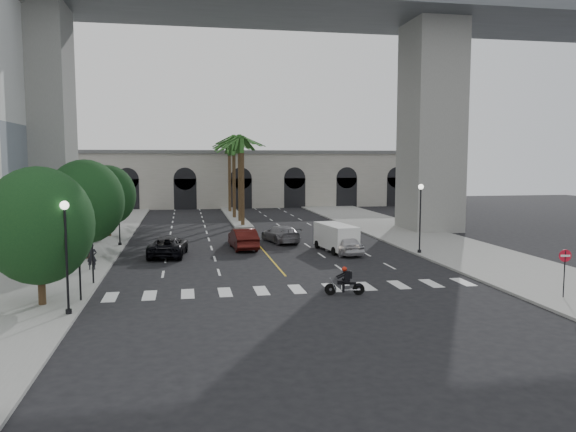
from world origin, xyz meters
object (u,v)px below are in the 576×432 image
object	(u,v)px
lamp_post_left_near	(66,248)
cargo_van	(336,236)
pedestrian_a	(92,257)
lamp_post_left_far	(119,208)
car_b	(243,239)
lamp_post_right	(420,212)
car_e	(240,236)
pedestrian_b	(12,256)
car_c	(168,246)
car_d	(281,234)
do_not_enter_sign	(565,263)
traffic_signal_far	(92,242)
motorcycle_rider	(346,282)
car_a	(344,245)
traffic_signal_near	(79,254)

from	to	relation	value
lamp_post_left_near	cargo_van	xyz separation A→B (m)	(16.96, 15.59, -2.04)
lamp_post_left_near	pedestrian_a	distance (m)	10.92
lamp_post_left_far	car_b	size ratio (longest dim) A/B	1.05
lamp_post_right	car_e	distance (m)	15.37
pedestrian_b	lamp_post_left_far	bearing A→B (deg)	59.83
car_c	car_d	distance (m)	10.82
lamp_post_left_near	car_c	distance (m)	16.38
lamp_post_right	do_not_enter_sign	size ratio (longest dim) A/B	2.03
lamp_post_right	car_d	bearing A→B (deg)	139.37
car_b	pedestrian_b	size ratio (longest dim) A/B	2.68
lamp_post_left_near	traffic_signal_far	world-z (taller)	lamp_post_left_near
motorcycle_rider	cargo_van	xyz separation A→B (m)	(3.26, 13.87, 0.48)
traffic_signal_far	cargo_van	world-z (taller)	traffic_signal_far
lamp_post_left_far	car_e	world-z (taller)	lamp_post_left_far
lamp_post_left_near	cargo_van	distance (m)	23.13
lamp_post_right	car_b	world-z (taller)	lamp_post_right
traffic_signal_far	car_a	world-z (taller)	traffic_signal_far
car_b	cargo_van	world-z (taller)	cargo_van
do_not_enter_sign	traffic_signal_far	bearing A→B (deg)	171.19
motorcycle_rider	car_e	bearing A→B (deg)	109.36
car_d	pedestrian_b	xyz separation A→B (m)	(-18.91, -10.01, 0.36)
cargo_van	pedestrian_b	world-z (taller)	cargo_van
lamp_post_left_far	car_c	size ratio (longest dim) A/B	0.98
car_b	car_e	xyz separation A→B (m)	(0.00, 2.91, -0.14)
car_d	pedestrian_b	bearing A→B (deg)	15.41
car_a	pedestrian_b	world-z (taller)	pedestrian_b
car_a	car_d	xyz separation A→B (m)	(-3.71, 6.91, 0.00)
car_d	car_b	bearing A→B (deg)	27.19
car_d	lamp_post_right	bearing A→B (deg)	126.88
lamp_post_left_near	car_c	size ratio (longest dim) A/B	0.98
lamp_post_left_near	car_b	world-z (taller)	lamp_post_left_near
traffic_signal_far	pedestrian_b	bearing A→B (deg)	140.97
traffic_signal_far	pedestrian_b	size ratio (longest dim) A/B	1.92
lamp_post_left_far	lamp_post_right	xyz separation A→B (m)	(22.80, -8.00, 0.00)
motorcycle_rider	car_a	xyz separation A→B (m)	(3.47, 12.38, 0.04)
car_e	pedestrian_b	xyz separation A→B (m)	(-15.35, -9.97, 0.40)
cargo_van	traffic_signal_far	bearing A→B (deg)	-159.54
car_a	cargo_van	xyz separation A→B (m)	(-0.20, 1.49, 0.44)
traffic_signal_near	lamp_post_left_far	bearing A→B (deg)	90.31
lamp_post_left_far	car_a	world-z (taller)	lamp_post_left_far
do_not_enter_sign	car_a	bearing A→B (deg)	124.18
pedestrian_b	car_c	bearing A→B (deg)	24.61
traffic_signal_near	car_d	world-z (taller)	traffic_signal_near
lamp_post_right	pedestrian_b	world-z (taller)	lamp_post_right
pedestrian_b	do_not_enter_sign	bearing A→B (deg)	-24.07
traffic_signal_far	do_not_enter_sign	distance (m)	25.54
car_d	pedestrian_a	bearing A→B (deg)	23.85
car_a	do_not_enter_sign	world-z (taller)	do_not_enter_sign
car_d	lamp_post_left_far	bearing A→B (deg)	-12.44
car_d	traffic_signal_near	bearing A→B (deg)	41.69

